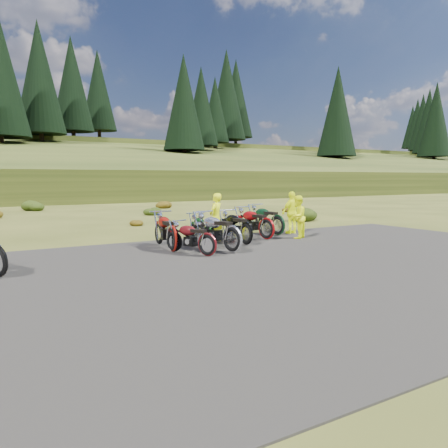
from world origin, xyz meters
TOP-DOWN VIEW (x-y plane):
  - ground at (0.00, 0.00)m, footprint 300.00×300.00m
  - gravel_pad at (0.00, -2.00)m, footprint 20.00×12.00m
  - hill_slope at (0.00, 50.00)m, footprint 300.00×45.97m
  - hill_plateau at (0.00, 110.00)m, footprint 300.00×90.00m
  - conifer_23 at (3.00, 62.00)m, footprint 7.48×7.48m
  - conifer_24 at (9.00, 68.00)m, footprint 7.04×7.04m
  - conifer_25 at (15.00, 74.00)m, footprint 6.60×6.60m
  - conifer_26 at (21.00, 49.00)m, footprint 6.16×6.16m
  - conifer_27 at (27.00, 55.00)m, footprint 5.72×5.72m
  - conifer_28 at (33.00, 61.00)m, footprint 5.28×5.28m
  - conifer_29 at (39.00, 67.00)m, footprint 7.92×7.92m
  - conifer_30 at (45.00, 73.00)m, footprint 7.48×7.48m
  - conifer_31 at (51.00, 48.00)m, footprint 7.04×7.04m
  - conifer_32 at (57.00, 54.00)m, footprint 6.60×6.60m
  - conifer_33 at (63.00, 60.00)m, footprint 6.16×6.16m
  - conifer_34 at (69.00, 66.00)m, footprint 5.72×5.72m
  - conifer_35 at (75.00, 72.00)m, footprint 5.28×5.28m
  - conifer_36 at (81.00, 78.00)m, footprint 7.92×7.92m
  - conifer_37 at (87.00, 53.00)m, footprint 7.48×7.48m
  - conifer_38 at (93.00, 59.00)m, footprint 7.04×7.04m
  - conifer_39 at (99.00, 65.00)m, footprint 6.60×6.60m
  - conifer_40 at (105.00, 71.00)m, footprint 6.16×6.16m
  - conifer_41 at (111.00, 77.00)m, footprint 5.72×5.72m
  - shrub_3 at (-3.30, 21.90)m, footprint 1.56×1.56m
  - shrub_4 at (-0.40, 9.20)m, footprint 0.77×0.77m
  - shrub_5 at (2.50, 14.50)m, footprint 1.03×1.03m
  - shrub_6 at (5.40, 19.80)m, footprint 1.30×1.30m
  - shrub_7 at (8.30, 7.10)m, footprint 1.56×1.56m
  - shrub_8 at (11.20, 12.40)m, footprint 0.77×0.77m
  - motorcycle_1 at (-1.87, 1.42)m, footprint 1.02×2.37m
  - motorcycle_2 at (-0.63, 1.40)m, footprint 0.94×2.17m
  - motorcycle_3 at (-0.36, 0.35)m, footprint 1.30×2.47m
  - motorcycle_4 at (-1.31, 0.20)m, footprint 1.37×2.04m
  - motorcycle_5 at (0.86, 1.46)m, footprint 0.78×2.21m
  - motorcycle_6 at (2.22, 2.15)m, footprint 1.13×2.36m
  - motorcycle_7 at (3.29, 2.89)m, footprint 1.03×2.38m
  - person_middle at (0.32, 2.59)m, footprint 0.75×0.68m
  - person_right_a at (3.39, 1.80)m, footprint 0.99×0.93m
  - person_right_b at (4.15, 3.04)m, footprint 1.02×0.45m

SIDE VIEW (x-z plane):
  - ground at x=0.00m, z-range 0.00..0.00m
  - gravel_pad at x=0.00m, z-range -0.02..0.02m
  - hill_slope at x=0.00m, z-range -4.69..4.69m
  - hill_plateau at x=0.00m, z-range -4.59..4.59m
  - motorcycle_1 at x=-1.87m, z-range -0.60..0.60m
  - motorcycle_2 at x=-0.63m, z-range -0.55..0.55m
  - motorcycle_3 at x=-0.36m, z-range -0.62..0.62m
  - motorcycle_4 at x=-1.31m, z-range -0.51..0.51m
  - motorcycle_5 at x=0.86m, z-range -0.57..0.57m
  - motorcycle_6 at x=2.22m, z-range -0.59..0.59m
  - motorcycle_7 at x=3.29m, z-range -0.60..0.60m
  - shrub_4 at x=-0.40m, z-range 0.00..0.45m
  - shrub_8 at x=11.20m, z-range 0.00..0.45m
  - shrub_5 at x=2.50m, z-range 0.00..0.61m
  - shrub_6 at x=5.40m, z-range 0.00..0.77m
  - shrub_3 at x=-3.30m, z-range 0.00..0.92m
  - shrub_7 at x=8.30m, z-range 0.00..0.92m
  - person_right_a at x=3.39m, z-range 0.00..1.61m
  - person_right_b at x=4.15m, z-range 0.00..1.72m
  - person_middle at x=0.32m, z-range 0.00..1.73m
  - conifer_26 at x=21.00m, z-range 5.37..21.37m
  - conifer_27 at x=27.00m, z-range 6.56..21.56m
  - conifer_31 at x=51.00m, z-range 5.18..23.18m
  - conifer_28 at x=33.00m, z-range 7.76..21.76m
  - conifer_32 at x=57.00m, z-range 6.37..23.37m
  - conifer_33 at x=63.00m, z-range 7.56..23.56m
  - conifer_37 at x=87.00m, z-range 6.17..25.17m
  - conifer_34 at x=69.00m, z-range 8.76..23.76m
  - conifer_38 at x=93.00m, z-range 7.37..25.37m
  - conifer_35 at x=75.00m, z-range 9.95..23.95m
  - conifer_39 at x=99.00m, z-range 8.56..25.56m
  - conifer_23 at x=3.00m, z-range 7.97..26.97m
  - conifer_41 at x=111.00m, z-range 10.15..25.15m
  - conifer_40 at x=105.00m, z-range 9.76..25.76m
  - conifer_24 at x=9.00m, z-range 9.16..27.16m
  - conifer_25 at x=15.00m, z-range 10.16..27.16m
  - conifer_29 at x=39.00m, z-range 8.97..28.97m
  - conifer_30 at x=45.00m, z-range 10.16..29.16m
  - conifer_36 at x=81.00m, z-range 10.16..30.16m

